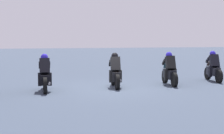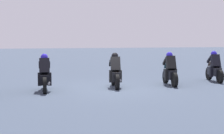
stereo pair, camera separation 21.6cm
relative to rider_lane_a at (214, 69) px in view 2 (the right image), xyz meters
name	(u,v)px [view 2 (the right image)]	position (x,y,z in m)	size (l,w,h in m)	color
ground_plane	(113,88)	(-0.88, 5.44, -0.62)	(120.00, 120.00, 0.00)	#3A4658
rider_lane_a	(214,69)	(0.00, 0.00, 0.00)	(2.03, 0.61, 1.51)	black
rider_lane_b	(170,71)	(-0.66, 2.68, 0.00)	(2.04, 0.59, 1.51)	black
rider_lane_c	(115,73)	(-0.72, 5.29, 0.00)	(2.04, 0.60, 1.51)	black
rider_lane_d	(45,76)	(-0.99, 8.32, 0.00)	(2.04, 0.55, 1.51)	black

